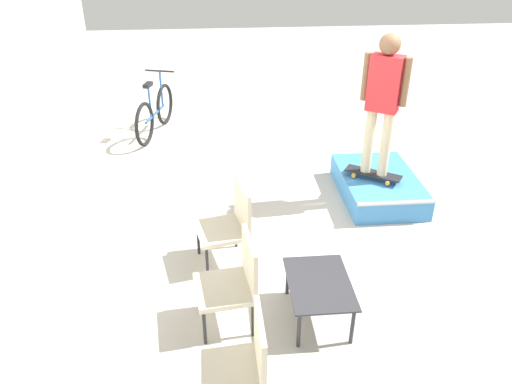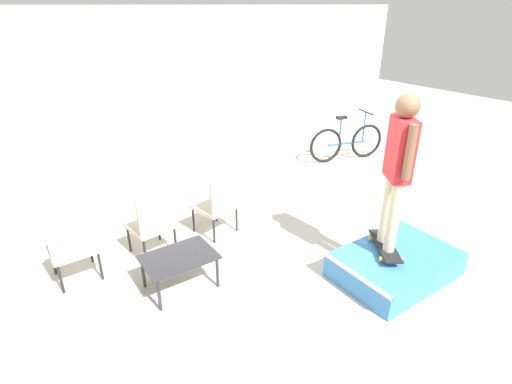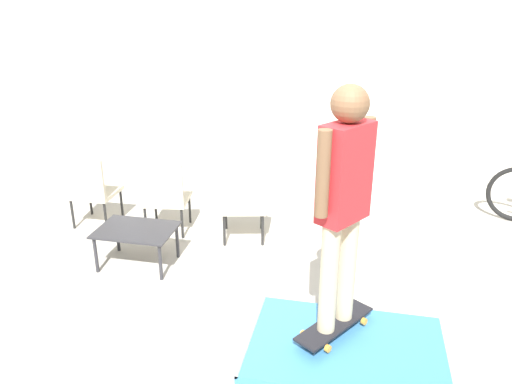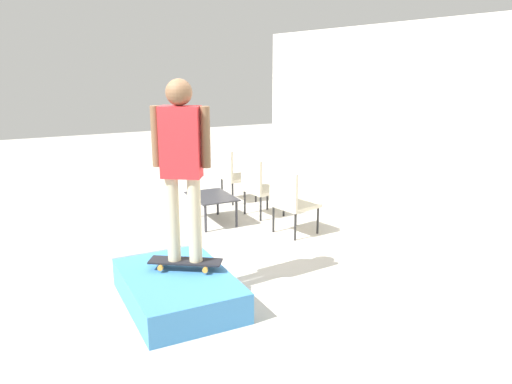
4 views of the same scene
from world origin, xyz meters
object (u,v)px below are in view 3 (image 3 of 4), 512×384
object	(u,v)px
skateboard_on_ramp	(335,324)
coffee_table	(136,233)
skate_ramp_box	(343,361)
patio_chair_left	(91,188)
patio_chair_center	(165,194)
person_skater	(344,192)
patio_chair_right	(243,201)

from	to	relation	value
skateboard_on_ramp	coffee_table	xyz separation A→B (m)	(-2.15, 1.15, -0.02)
coffee_table	skate_ramp_box	bearing A→B (deg)	-29.53
skateboard_on_ramp	skate_ramp_box	bearing A→B (deg)	-110.59
patio_chair_left	patio_chair_center	distance (m)	0.96
skateboard_on_ramp	patio_chair_center	size ratio (longest dim) A/B	0.78
patio_chair_left	person_skater	bearing A→B (deg)	147.06
skateboard_on_ramp	patio_chair_right	world-z (taller)	patio_chair_right
skate_ramp_box	person_skater	xyz separation A→B (m)	(-0.09, 0.12, 1.31)
patio_chair_center	patio_chair_right	world-z (taller)	same
coffee_table	patio_chair_right	bearing A→B (deg)	39.01
person_skater	coffee_table	world-z (taller)	person_skater
skateboard_on_ramp	person_skater	world-z (taller)	person_skater
patio_chair_right	person_skater	bearing A→B (deg)	108.29
skate_ramp_box	skateboard_on_ramp	distance (m)	0.28
skate_ramp_box	coffee_table	xyz separation A→B (m)	(-2.24, 1.27, 0.22)
person_skater	coffee_table	distance (m)	2.67
patio_chair_left	patio_chair_center	world-z (taller)	same
skateboard_on_ramp	patio_chair_left	bearing A→B (deg)	91.35
patio_chair_center	patio_chair_right	size ratio (longest dim) A/B	1.00
skate_ramp_box	coffee_table	size ratio (longest dim) A/B	1.80
patio_chair_left	patio_chair_right	bearing A→B (deg)	179.09
skateboard_on_ramp	patio_chair_center	world-z (taller)	patio_chair_center
person_skater	patio_chair_left	xyz separation A→B (m)	(-3.10, 1.93, -0.96)
skate_ramp_box	patio_chair_left	xyz separation A→B (m)	(-3.19, 2.05, 0.35)
skate_ramp_box	coffee_table	world-z (taller)	coffee_table
coffee_table	patio_chair_center	bearing A→B (deg)	89.08
patio_chair_left	coffee_table	bearing A→B (deg)	139.41
skate_ramp_box	coffee_table	distance (m)	2.58
patio_chair_left	patio_chair_right	world-z (taller)	same
coffee_table	patio_chair_center	xyz separation A→B (m)	(0.01, 0.79, 0.13)
skate_ramp_box	person_skater	size ratio (longest dim) A/B	0.82
skate_ramp_box	patio_chair_right	xyz separation A→B (m)	(-1.27, 2.06, 0.35)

